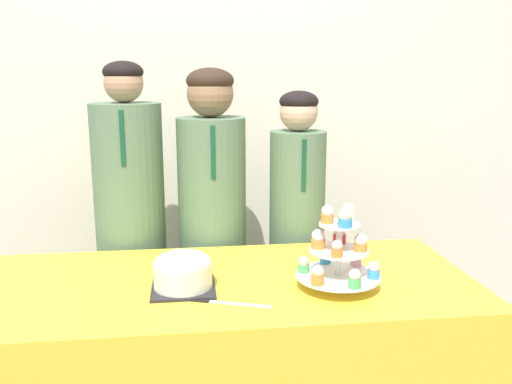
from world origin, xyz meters
The scene contains 8 objects.
wall_back centered at (0.00, 1.48, 1.35)m, with size 9.00×0.06×2.70m.
table centered at (0.00, 0.38, 0.39)m, with size 1.77×0.76×0.78m.
round_cake centered at (-0.13, 0.32, 0.84)m, with size 0.21×0.21×0.13m.
cake_knife centered at (-0.04, 0.20, 0.78)m, with size 0.27×0.11×0.01m.
cupcake_stand centered at (0.39, 0.26, 0.91)m, with size 0.28×0.28×0.28m.
student_0 centered at (-0.36, 0.94, 0.72)m, with size 0.30×0.31×1.54m.
student_1 centered at (0.00, 0.94, 0.72)m, with size 0.30×0.30×1.51m.
student_2 centered at (0.38, 0.94, 0.68)m, with size 0.25×0.26×1.41m.
Camera 1 is at (-0.10, -1.40, 1.49)m, focal length 38.00 mm.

